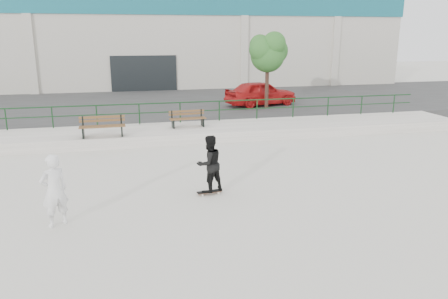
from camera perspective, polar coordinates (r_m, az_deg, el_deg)
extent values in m
plane|color=beige|center=(11.74, -3.38, -9.17)|extent=(120.00, 120.00, 0.00)
cube|color=#B1ACA2|center=(20.66, -7.97, 2.04)|extent=(30.00, 3.00, 0.50)
cube|color=#333333|center=(28.99, -9.60, 5.65)|extent=(60.00, 14.00, 0.50)
cylinder|color=#153A1B|center=(21.70, -8.42, 6.00)|extent=(28.00, 0.06, 0.06)
cylinder|color=#153A1B|center=(21.77, -8.37, 4.83)|extent=(28.00, 0.05, 0.05)
cylinder|color=#153A1B|center=(22.32, -26.59, 3.53)|extent=(0.06, 0.06, 1.00)
cylinder|color=#153A1B|center=(21.94, -21.51, 3.90)|extent=(0.06, 0.06, 1.00)
cylinder|color=#153A1B|center=(21.74, -16.28, 4.25)|extent=(0.06, 0.06, 1.00)
cylinder|color=#153A1B|center=(21.72, -11.00, 4.56)|extent=(0.06, 0.06, 1.00)
cylinder|color=#153A1B|center=(21.89, -5.75, 4.83)|extent=(0.06, 0.06, 1.00)
cylinder|color=#153A1B|center=(22.23, -0.62, 5.06)|extent=(0.06, 0.06, 1.00)
cylinder|color=#153A1B|center=(22.74, 4.33, 5.24)|extent=(0.06, 0.06, 1.00)
cylinder|color=#153A1B|center=(23.42, 9.02, 5.38)|extent=(0.06, 0.06, 1.00)
cylinder|color=#153A1B|center=(24.24, 13.42, 5.48)|extent=(0.06, 0.06, 1.00)
cylinder|color=#153A1B|center=(25.19, 17.52, 5.54)|extent=(0.06, 0.06, 1.00)
cylinder|color=#153A1B|center=(26.26, 21.30, 5.57)|extent=(0.06, 0.06, 1.00)
cube|color=#B1AE9F|center=(42.62, -11.15, 13.52)|extent=(44.00, 16.00, 8.00)
cube|color=#176474|center=(42.68, -11.37, 17.68)|extent=(44.20, 16.20, 1.80)
cube|color=black|center=(34.72, -10.38, 9.35)|extent=(5.00, 0.15, 3.20)
cube|color=#B1AE9F|center=(35.07, -23.89, 10.86)|extent=(0.60, 0.25, 6.20)
cube|color=#B1AE9F|center=(35.88, 2.66, 12.15)|extent=(0.60, 0.25, 6.20)
cube|color=#B1AE9F|center=(38.83, 14.35, 11.92)|extent=(0.60, 0.25, 6.20)
cube|color=brown|center=(19.19, -15.61, 2.82)|extent=(1.92, 0.16, 0.04)
cube|color=brown|center=(19.38, -15.60, 2.93)|extent=(1.92, 0.16, 0.04)
cube|color=brown|center=(19.56, -15.59, 3.04)|extent=(1.92, 0.16, 0.04)
cube|color=brown|center=(19.61, -15.63, 3.67)|extent=(1.92, 0.07, 0.11)
cube|color=brown|center=(19.58, -15.66, 4.10)|extent=(1.92, 0.07, 0.11)
cube|color=black|center=(19.46, -17.91, 2.10)|extent=(0.07, 0.53, 0.45)
cube|color=black|center=(19.65, -17.96, 3.52)|extent=(0.06, 0.05, 0.45)
cube|color=black|center=(19.42, -13.20, 2.40)|extent=(0.07, 0.53, 0.45)
cube|color=black|center=(19.60, -13.29, 3.82)|extent=(0.06, 0.05, 0.45)
cube|color=brown|center=(20.58, -4.64, 3.97)|extent=(1.72, 0.24, 0.04)
cube|color=brown|center=(20.74, -4.75, 4.05)|extent=(1.72, 0.24, 0.04)
cube|color=brown|center=(20.91, -4.85, 4.14)|extent=(1.72, 0.24, 0.04)
cube|color=brown|center=(20.95, -4.91, 4.66)|extent=(1.72, 0.16, 0.10)
cube|color=brown|center=(20.92, -4.92, 5.02)|extent=(1.72, 0.16, 0.10)
cube|color=black|center=(20.64, -6.67, 3.36)|extent=(0.09, 0.48, 0.40)
cube|color=black|center=(20.81, -6.84, 4.54)|extent=(0.06, 0.05, 0.40)
cube|color=black|center=(20.95, -2.82, 3.61)|extent=(0.09, 0.48, 0.40)
cube|color=black|center=(21.11, -3.01, 4.77)|extent=(0.06, 0.05, 0.40)
cylinder|color=#432B21|center=(26.10, 5.62, 8.29)|extent=(0.22, 0.22, 2.66)
sphere|color=#225D22|center=(25.96, 5.72, 12.18)|extent=(2.00, 2.00, 2.00)
sphere|color=#225D22|center=(26.44, 6.66, 12.69)|extent=(1.55, 1.55, 1.55)
sphere|color=#225D22|center=(25.59, 4.94, 12.91)|extent=(1.44, 1.44, 1.44)
sphere|color=#225D22|center=(25.59, 6.57, 13.61)|extent=(1.33, 1.33, 1.33)
sphere|color=#225D22|center=(26.25, 4.72, 13.44)|extent=(1.22, 1.22, 1.22)
imported|color=#B41616|center=(27.18, 4.82, 7.36)|extent=(4.77, 2.80, 1.52)
cube|color=black|center=(13.50, -1.90, -5.49)|extent=(0.80, 0.31, 0.02)
cube|color=brown|center=(13.50, -1.90, -5.55)|extent=(0.80, 0.31, 0.01)
cube|color=#A0A0A5|center=(13.43, -2.95, -5.79)|extent=(0.08, 0.17, 0.03)
cube|color=#A0A0A5|center=(13.59, -0.86, -5.51)|extent=(0.08, 0.17, 0.03)
cylinder|color=beige|center=(13.35, -2.82, -5.99)|extent=(0.06, 0.03, 0.06)
cylinder|color=beige|center=(13.52, -3.08, -5.72)|extent=(0.06, 0.03, 0.06)
cylinder|color=beige|center=(13.52, -0.72, -5.71)|extent=(0.06, 0.03, 0.06)
cylinder|color=beige|center=(13.68, -1.00, -5.45)|extent=(0.06, 0.03, 0.06)
imported|color=black|center=(13.21, -1.93, -1.88)|extent=(1.04, 0.94, 1.76)
imported|color=white|center=(11.87, -21.30, -5.01)|extent=(0.83, 0.74, 1.90)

